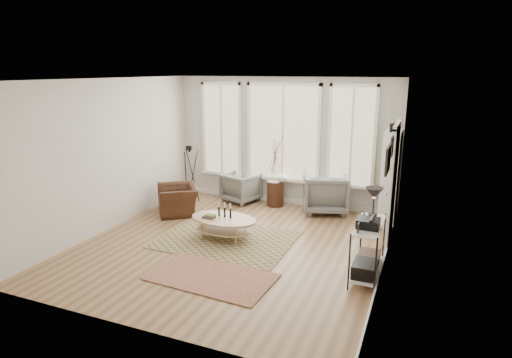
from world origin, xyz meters
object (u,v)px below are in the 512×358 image
at_px(side_table, 275,173).
at_px(coffee_table, 223,222).
at_px(armchair_left, 241,187).
at_px(low_shelf, 368,244).
at_px(accent_chair, 178,200).
at_px(armchair_right, 325,193).
at_px(bookcase, 390,178).

bearing_deg(side_table, coffee_table, -95.72).
xyz_separation_m(armchair_left, side_table, (0.86, -0.00, 0.44)).
relative_size(low_shelf, side_table, 0.80).
xyz_separation_m(low_shelf, armchair_left, (-3.31, 2.75, -0.16)).
relative_size(coffee_table, accent_chair, 1.40).
bearing_deg(armchair_right, side_table, -18.22).
bearing_deg(side_table, bookcase, -5.03).
bearing_deg(bookcase, side_table, 174.97).
bearing_deg(low_shelf, accent_chair, 161.13).
height_order(coffee_table, side_table, side_table).
bearing_deg(bookcase, accent_chair, -165.98).
distance_m(low_shelf, side_table, 3.69).
height_order(low_shelf, side_table, side_table).
bearing_deg(accent_chair, armchair_right, 75.94).
relative_size(armchair_left, accent_chair, 0.82).
distance_m(armchair_left, accent_chair, 1.59).
bearing_deg(low_shelf, coffee_table, 169.16).
xyz_separation_m(armchair_left, armchair_right, (2.02, 0.00, 0.09)).
bearing_deg(accent_chair, bookcase, 66.17).
bearing_deg(armchair_left, bookcase, -165.88).
height_order(bookcase, accent_chair, bookcase).
xyz_separation_m(coffee_table, side_table, (0.22, 2.23, 0.47)).
bearing_deg(accent_chair, armchair_left, 106.69).
height_order(coffee_table, armchair_right, armchair_right).
bearing_deg(coffee_table, accent_chair, 149.06).
distance_m(armchair_left, armchair_right, 2.02).
height_order(bookcase, armchair_right, bookcase).
xyz_separation_m(armchair_right, accent_chair, (-2.94, -1.30, -0.13)).
relative_size(low_shelf, accent_chair, 1.40).
relative_size(bookcase, armchair_right, 2.16).
height_order(low_shelf, armchair_left, low_shelf).
xyz_separation_m(armchair_left, accent_chair, (-0.92, -1.30, -0.04)).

